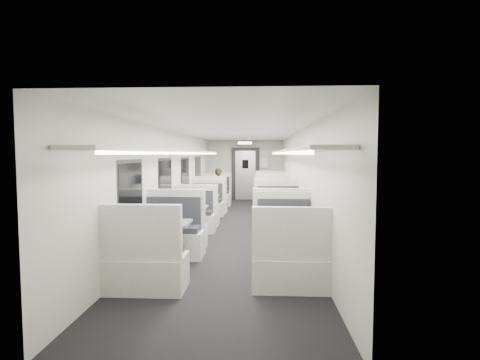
# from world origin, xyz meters

# --- Properties ---
(room) EXTENTS (3.24, 12.24, 2.64)m
(room) POSITION_xyz_m (0.00, 0.00, 1.20)
(room) COLOR black
(room) RESTS_ON ground
(booth_left_a) EXTENTS (1.07, 2.17, 1.16)m
(booth_left_a) POSITION_xyz_m (-1.00, 3.48, 0.39)
(booth_left_a) COLOR silver
(booth_left_a) RESTS_ON room
(booth_left_b) EXTENTS (1.01, 2.04, 1.09)m
(booth_left_b) POSITION_xyz_m (-1.00, 1.29, 0.36)
(booth_left_b) COLOR silver
(booth_left_b) RESTS_ON room
(booth_left_c) EXTENTS (1.01, 2.05, 1.10)m
(booth_left_c) POSITION_xyz_m (-1.00, -1.06, 0.37)
(booth_left_c) COLOR silver
(booth_left_c) RESTS_ON room
(booth_left_d) EXTENTS (1.11, 2.26, 1.21)m
(booth_left_d) POSITION_xyz_m (-1.00, -3.30, 0.40)
(booth_left_d) COLOR silver
(booth_left_d) RESTS_ON room
(booth_right_a) EXTENTS (1.15, 2.33, 1.25)m
(booth_right_a) POSITION_xyz_m (1.00, 3.27, 0.42)
(booth_right_a) COLOR silver
(booth_right_a) RESTS_ON room
(booth_right_b) EXTENTS (1.15, 2.32, 1.24)m
(booth_right_b) POSITION_xyz_m (1.00, 1.36, 0.42)
(booth_right_b) COLOR silver
(booth_right_b) RESTS_ON room
(booth_right_c) EXTENTS (1.12, 2.28, 1.22)m
(booth_right_c) POSITION_xyz_m (1.00, -1.05, 0.41)
(booth_right_c) COLOR silver
(booth_right_c) RESTS_ON room
(booth_right_d) EXTENTS (1.07, 2.18, 1.16)m
(booth_right_d) POSITION_xyz_m (1.00, -3.17, 0.39)
(booth_right_d) COLOR silver
(booth_right_d) RESTS_ON room
(passenger) EXTENTS (0.52, 0.35, 1.40)m
(passenger) POSITION_xyz_m (-0.78, 3.27, 0.70)
(passenger) COLOR black
(passenger) RESTS_ON room
(window_a) EXTENTS (0.02, 1.18, 0.84)m
(window_a) POSITION_xyz_m (-1.49, 3.40, 1.35)
(window_a) COLOR black
(window_a) RESTS_ON room
(window_b) EXTENTS (0.02, 1.18, 0.84)m
(window_b) POSITION_xyz_m (-1.49, 1.20, 1.35)
(window_b) COLOR black
(window_b) RESTS_ON room
(window_c) EXTENTS (0.02, 1.18, 0.84)m
(window_c) POSITION_xyz_m (-1.49, -1.00, 1.35)
(window_c) COLOR black
(window_c) RESTS_ON room
(window_d) EXTENTS (0.02, 1.18, 0.84)m
(window_d) POSITION_xyz_m (-1.49, -3.20, 1.35)
(window_d) COLOR black
(window_d) RESTS_ON room
(luggage_rack_left) EXTENTS (0.46, 10.40, 0.09)m
(luggage_rack_left) POSITION_xyz_m (-1.24, -0.30, 1.92)
(luggage_rack_left) COLOR silver
(luggage_rack_left) RESTS_ON room
(luggage_rack_right) EXTENTS (0.46, 10.40, 0.09)m
(luggage_rack_right) POSITION_xyz_m (1.24, -0.30, 1.92)
(luggage_rack_right) COLOR silver
(luggage_rack_right) RESTS_ON room
(vestibule_door) EXTENTS (1.10, 0.13, 2.10)m
(vestibule_door) POSITION_xyz_m (0.00, 5.93, 1.04)
(vestibule_door) COLOR black
(vestibule_door) RESTS_ON room
(exit_sign) EXTENTS (0.62, 0.12, 0.16)m
(exit_sign) POSITION_xyz_m (0.00, 5.44, 2.28)
(exit_sign) COLOR black
(exit_sign) RESTS_ON room
(wall_notice) EXTENTS (0.32, 0.02, 0.40)m
(wall_notice) POSITION_xyz_m (0.75, 5.92, 1.50)
(wall_notice) COLOR silver
(wall_notice) RESTS_ON room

